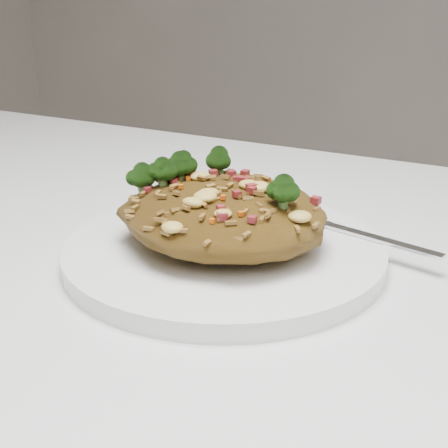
{
  "coord_description": "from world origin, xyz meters",
  "views": [
    {
      "loc": [
        0.31,
        -0.32,
        0.95
      ],
      "look_at": [
        0.11,
        0.06,
        0.78
      ],
      "focal_mm": 50.0,
      "sensor_mm": 36.0,
      "label": 1
    }
  ],
  "objects": [
    {
      "name": "dining_table",
      "position": [
        0.0,
        0.0,
        0.66
      ],
      "size": [
        1.2,
        0.8,
        0.75
      ],
      "color": "silver",
      "rests_on": "ground"
    },
    {
      "name": "plate",
      "position": [
        0.11,
        0.06,
        0.76
      ],
      "size": [
        0.24,
        0.24,
        0.01
      ],
      "primitive_type": "cylinder",
      "color": "white",
      "rests_on": "dining_table"
    },
    {
      "name": "fork",
      "position": [
        0.19,
        0.12,
        0.77
      ],
      "size": [
        0.16,
        0.05,
        0.0
      ],
      "rotation": [
        0.0,
        0.0,
        -0.22
      ],
      "color": "silver",
      "rests_on": "plate"
    },
    {
      "name": "fried_rice",
      "position": [
        0.11,
        0.06,
        0.79
      ],
      "size": [
        0.15,
        0.14,
        0.07
      ],
      "color": "brown",
      "rests_on": "plate"
    }
  ]
}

